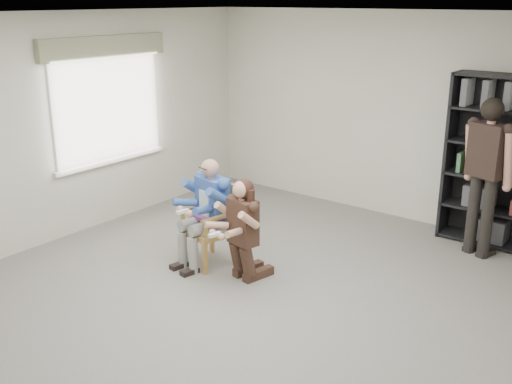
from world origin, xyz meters
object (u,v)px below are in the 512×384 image
Objects in this scene: armchair at (208,224)px; standing_man at (484,180)px; kneeling_woman at (241,231)px; seated_man at (208,212)px.

standing_man is at bearing 53.69° from armchair.
standing_man is (1.80, 2.26, 0.36)m from kneeling_woman.
kneeling_woman is at bearing 0.05° from armchair.
standing_man is at bearing 63.19° from kneeling_woman.
standing_man reaches higher than seated_man.
armchair is 0.60m from kneeling_woman.
armchair is 0.77× the size of seated_man.
kneeling_woman is 0.61× the size of standing_man.
kneeling_woman is (0.58, -0.12, -0.05)m from seated_man.
kneeling_woman reaches higher than armchair.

